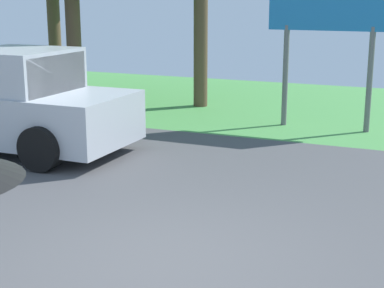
{
  "coord_description": "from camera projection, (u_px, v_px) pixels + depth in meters",
  "views": [
    {
      "loc": [
        2.79,
        -5.44,
        2.84
      ],
      "look_at": [
        0.02,
        1.0,
        1.1
      ],
      "focal_mm": 56.43,
      "sensor_mm": 36.0,
      "label": 1
    }
  ],
  "objects": [
    {
      "name": "ground_plane",
      "position": [
        241.0,
        188.0,
        9.24
      ],
      "size": [
        40.0,
        22.0,
        0.2
      ],
      "color": "#4C4C4F"
    },
    {
      "name": "roadside_billboard",
      "position": [
        330.0,
        9.0,
        12.57
      ],
      "size": [
        2.6,
        0.12,
        3.5
      ],
      "color": "slate",
      "rests_on": "ground_plane"
    }
  ]
}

